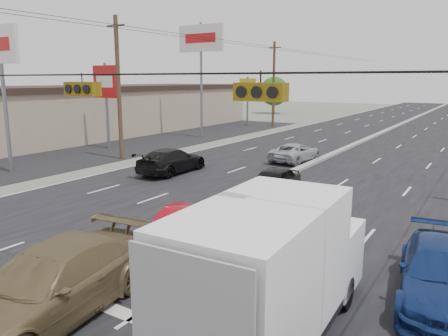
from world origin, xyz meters
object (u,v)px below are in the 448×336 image
(pole_sign_billboard, at_px, (201,46))
(box_truck, at_px, (273,271))
(red_sedan, at_px, (180,227))
(oncoming_far, at_px, (295,153))
(queue_car_a, at_px, (272,183))
(queue_car_d, at_px, (442,275))
(pole_sign_far, at_px, (248,90))
(utility_pole_left_c, at_px, (274,84))
(utility_pole_left_b, at_px, (119,88))
(pole_sign_mid, at_px, (106,86))
(tree_left_far, at_px, (274,91))
(queue_car_b, at_px, (277,209))
(oncoming_near, at_px, (172,161))
(pole_sign_near, at_px, (0,56))
(tan_sedan, at_px, (51,284))

(pole_sign_billboard, relative_size, box_truck, 1.67)
(red_sedan, distance_m, oncoming_far, 17.02)
(queue_car_a, xyz_separation_m, queue_car_d, (8.20, -6.92, 0.02))
(pole_sign_billboard, height_order, pole_sign_far, pole_sign_billboard)
(utility_pole_left_c, bearing_deg, box_truck, -64.16)
(utility_pole_left_b, relative_size, pole_sign_far, 1.67)
(box_truck, distance_m, red_sedan, 6.45)
(pole_sign_mid, xyz_separation_m, oncoming_far, (15.60, 2.72, -4.47))
(tree_left_far, bearing_deg, pole_sign_far, -73.30)
(queue_car_a, bearing_deg, pole_sign_mid, 157.84)
(pole_sign_far, bearing_deg, red_sedan, -64.25)
(queue_car_a, xyz_separation_m, oncoming_far, (-2.80, 9.45, -0.08))
(red_sedan, bearing_deg, queue_car_b, 52.88)
(utility_pole_left_c, relative_size, red_sedan, 2.58)
(oncoming_near, bearing_deg, queue_car_d, 149.60)
(utility_pole_left_b, distance_m, queue_car_a, 15.05)
(pole_sign_far, distance_m, box_truck, 45.73)
(pole_sign_near, height_order, red_sedan, pole_sign_near)
(red_sedan, bearing_deg, oncoming_far, 93.74)
(queue_car_b, bearing_deg, utility_pole_left_b, 150.31)
(pole_sign_far, xyz_separation_m, box_truck, (22.68, -39.62, -2.71))
(pole_sign_billboard, xyz_separation_m, red_sedan, (15.90, -24.07, -8.23))
(pole_sign_near, bearing_deg, box_truck, -19.36)
(utility_pole_left_b, xyz_separation_m, oncoming_far, (11.10, 5.72, -4.46))
(queue_car_a, bearing_deg, utility_pole_left_b, 162.91)
(tree_left_far, bearing_deg, oncoming_near, -71.56)
(box_truck, height_order, queue_car_a, box_truck)
(utility_pole_left_b, xyz_separation_m, pole_sign_mid, (-4.50, 3.00, 0.01))
(pole_sign_near, bearing_deg, red_sedan, -13.94)
(pole_sign_near, height_order, oncoming_far, pole_sign_near)
(pole_sign_far, relative_size, tan_sedan, 1.01)
(box_truck, bearing_deg, oncoming_near, 133.47)
(tan_sedan, height_order, queue_car_a, tan_sedan)
(utility_pole_left_c, xyz_separation_m, queue_car_b, (16.00, -32.63, -4.35))
(pole_sign_mid, height_order, queue_car_b, pole_sign_mid)
(pole_sign_mid, xyz_separation_m, red_sedan, (18.40, -14.07, -4.48))
(pole_sign_mid, distance_m, oncoming_near, 12.44)
(pole_sign_mid, bearing_deg, box_truck, -36.65)
(tree_left_far, relative_size, box_truck, 0.93)
(queue_car_a, distance_m, queue_car_b, 4.43)
(pole_sign_billboard, xyz_separation_m, queue_car_a, (15.90, -16.73, -8.14))
(box_truck, xyz_separation_m, red_sedan, (-5.28, 3.55, -1.06))
(red_sedan, distance_m, queue_car_d, 8.21)
(utility_pole_left_b, relative_size, pole_sign_billboard, 0.91)
(queue_car_d, bearing_deg, red_sedan, 175.27)
(pole_sign_mid, distance_m, oncoming_far, 16.45)
(pole_sign_mid, xyz_separation_m, tree_left_far, (-5.00, 42.00, -1.40))
(tan_sedan, xyz_separation_m, oncoming_far, (-3.11, 22.21, -0.22))
(utility_pole_left_b, bearing_deg, tree_left_far, 101.92)
(utility_pole_left_b, height_order, oncoming_near, utility_pole_left_b)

